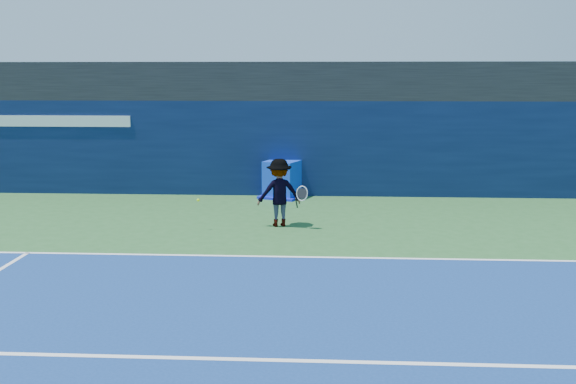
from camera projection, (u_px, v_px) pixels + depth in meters
name	position (u px, v px, depth m)	size (l,w,h in m)	color
ground	(240.00, 307.00, 10.63)	(80.00, 80.00, 0.00)	#285A2A
baseline	(258.00, 256.00, 13.57)	(24.00, 0.10, 0.01)	white
service_line	(221.00, 359.00, 8.66)	(24.00, 0.10, 0.01)	white
stadium_band	(283.00, 81.00, 21.28)	(36.00, 3.00, 1.20)	black
back_wall_assembly	(281.00, 147.00, 20.67)	(36.00, 1.03, 3.00)	#0B183E
equipment_cart	(282.00, 181.00, 20.14)	(1.56, 1.56, 1.16)	#0E34C6
tennis_player	(279.00, 193.00, 16.22)	(1.37, 0.89, 1.72)	silver
tennis_ball	(198.00, 200.00, 15.81)	(0.07, 0.07, 0.07)	#B0DD18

